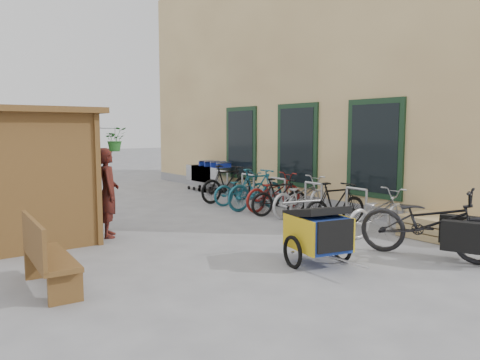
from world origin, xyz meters
TOP-DOWN VIEW (x-y plane):
  - ground at (0.00, 0.00)m, footprint 80.00×80.00m
  - building at (6.49, 4.50)m, footprint 6.07×13.00m
  - kiosk at (-3.28, 2.47)m, footprint 2.49×1.65m
  - bike_rack at (2.30, 2.40)m, footprint 0.05×5.35m
  - pallet_stack at (3.00, -1.40)m, footprint 1.00×1.20m
  - bench at (-3.68, -0.06)m, footprint 0.53×1.50m
  - shopping_carts at (3.00, 6.68)m, footprint 0.57×1.91m
  - child_trailer at (-0.05, -1.24)m, footprint 1.02×1.62m
  - cargo_bike at (1.63, -2.05)m, footprint 1.49×2.27m
  - person_kiosk at (-1.93, 2.38)m, footprint 0.58×0.71m
  - bike_0 at (2.28, -0.55)m, footprint 1.70×0.61m
  - bike_1 at (2.17, 0.43)m, footprint 1.63×0.66m
  - bike_2 at (2.44, 1.75)m, footprint 1.80×0.68m
  - bike_3 at (2.12, 2.14)m, footprint 1.54×0.72m
  - bike_4 at (2.46, 2.74)m, footprint 1.79×0.67m
  - bike_5 at (2.14, 3.06)m, footprint 1.76×0.53m
  - bike_6 at (2.31, 3.92)m, footprint 1.71×0.73m
  - bike_7 at (2.27, 4.52)m, footprint 1.76×0.57m

SIDE VIEW (x-z plane):
  - ground at x=0.00m, z-range 0.00..0.00m
  - pallet_stack at x=3.00m, z-range 0.01..0.41m
  - bike_6 at x=2.31m, z-range 0.00..0.87m
  - bike_0 at x=2.28m, z-range 0.00..0.89m
  - bike_3 at x=2.12m, z-range 0.00..0.89m
  - bike_2 at x=2.44m, z-range 0.00..0.93m
  - bike_4 at x=2.46m, z-range 0.00..0.93m
  - bike_1 at x=2.17m, z-range 0.00..0.95m
  - bench at x=-3.68m, z-range 0.01..0.94m
  - bike_rack at x=2.30m, z-range 0.08..0.95m
  - child_trailer at x=-0.05m, z-range 0.05..0.98m
  - bike_7 at x=2.27m, z-range 0.00..1.05m
  - bike_5 at x=2.14m, z-range 0.00..1.05m
  - cargo_bike at x=1.63m, z-range -0.01..1.12m
  - shopping_carts at x=3.00m, z-range 0.08..1.10m
  - person_kiosk at x=-1.93m, z-range 0.00..1.68m
  - kiosk at x=-3.28m, z-range 0.35..2.75m
  - building at x=6.49m, z-range -0.01..6.99m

